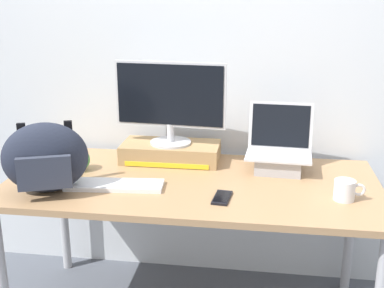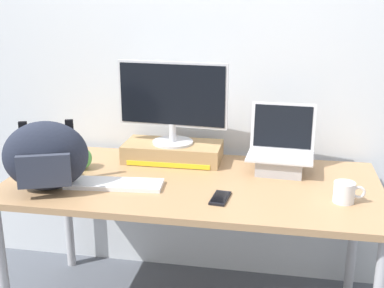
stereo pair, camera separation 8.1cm
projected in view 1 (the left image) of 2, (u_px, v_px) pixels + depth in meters
back_wall at (206, 49)px, 2.64m from camera, size 7.00×0.10×2.60m
desk at (192, 194)px, 2.34m from camera, size 1.74×0.83×0.74m
toner_box_yellow at (171, 152)px, 2.58m from camera, size 0.50×0.25×0.09m
desktop_monitor at (170, 101)px, 2.50m from camera, size 0.57×0.21×0.42m
open_laptop at (279, 157)px, 2.43m from camera, size 0.33×0.26×0.32m
external_keyboard at (115, 185)px, 2.23m from camera, size 0.45×0.17×0.02m
messenger_backpack at (45, 158)px, 2.14m from camera, size 0.41×0.31×0.32m
coffee_mug at (345, 190)px, 2.09m from camera, size 0.13×0.09×0.09m
cell_phone at (222, 198)px, 2.11m from camera, size 0.08×0.15×0.01m
plush_toy at (79, 160)px, 2.44m from camera, size 0.11×0.11×0.11m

